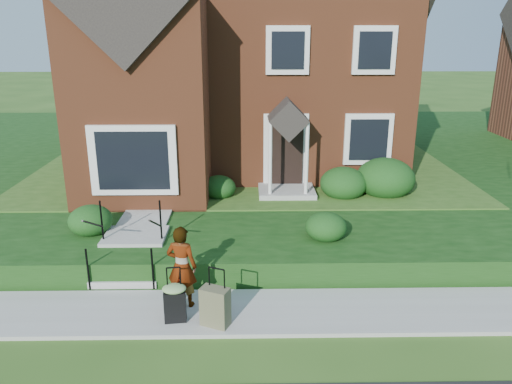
{
  "coord_description": "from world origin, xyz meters",
  "views": [
    {
      "loc": [
        0.08,
        -8.28,
        5.1
      ],
      "look_at": [
        0.26,
        2.0,
        1.78
      ],
      "focal_mm": 35.0,
      "sensor_mm": 36.0,
      "label": 1
    }
  ],
  "objects_px": {
    "front_steps": "(131,251)",
    "suitcase_olive": "(215,307)",
    "woman": "(182,266)",
    "suitcase_black": "(175,301)"
  },
  "relations": [
    {
      "from": "front_steps",
      "to": "suitcase_olive",
      "type": "distance_m",
      "value": 3.06
    },
    {
      "from": "front_steps",
      "to": "woman",
      "type": "relative_size",
      "value": 1.26
    },
    {
      "from": "front_steps",
      "to": "suitcase_black",
      "type": "height_order",
      "value": "front_steps"
    },
    {
      "from": "suitcase_black",
      "to": "suitcase_olive",
      "type": "bearing_deg",
      "value": -17.65
    },
    {
      "from": "woman",
      "to": "suitcase_olive",
      "type": "relative_size",
      "value": 1.48
    },
    {
      "from": "woman",
      "to": "suitcase_black",
      "type": "xyz_separation_m",
      "value": [
        -0.07,
        -0.57,
        -0.4
      ]
    },
    {
      "from": "front_steps",
      "to": "suitcase_olive",
      "type": "height_order",
      "value": "front_steps"
    },
    {
      "from": "front_steps",
      "to": "woman",
      "type": "height_order",
      "value": "woman"
    },
    {
      "from": "front_steps",
      "to": "woman",
      "type": "bearing_deg",
      "value": -50.36
    },
    {
      "from": "woman",
      "to": "suitcase_black",
      "type": "bearing_deg",
      "value": 97.34
    }
  ]
}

